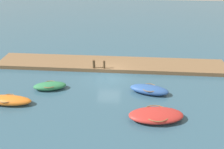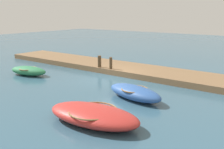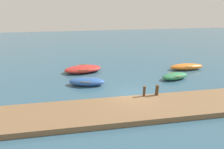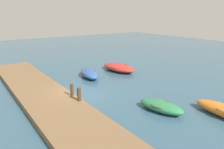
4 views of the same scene
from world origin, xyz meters
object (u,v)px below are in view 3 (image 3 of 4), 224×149
Objects in this scene: mooring_post_west at (144,91)px; motorboat_red at (83,69)px; dinghy_green at (175,76)px; rowboat_orange at (187,67)px; mooring_post_mid_west at (157,90)px; rowboat_blue at (87,81)px.

motorboat_red is at bearing 122.36° from mooring_post_west.
mooring_post_west is (4.99, -7.88, 0.49)m from motorboat_red.
mooring_post_west reaches higher than dinghy_green.
mooring_post_mid_west is (-6.65, -6.71, 0.52)m from rowboat_orange.
rowboat_orange is (2.92, 2.69, 0.02)m from dinghy_green.
motorboat_red is 5.04× the size of mooring_post_west.
rowboat_orange is 10.29m from mooring_post_west.
motorboat_red is at bearing 175.89° from rowboat_orange.
rowboat_blue is at bearing -91.56° from motorboat_red.
rowboat_orange is 12.83m from motorboat_red.
mooring_post_west is at bearing -152.65° from dinghy_green.
dinghy_green is 5.52m from mooring_post_mid_west.
rowboat_blue is at bearing 145.36° from mooring_post_mid_west.
mooring_post_west reaches higher than rowboat_orange.
rowboat_orange is at bearing 40.78° from mooring_post_west.
dinghy_green is 6.34m from mooring_post_west.
rowboat_orange is at bearing 45.26° from mooring_post_mid_west.
mooring_post_mid_west is at bearing -145.11° from dinghy_green.
mooring_post_mid_west reaches higher than mooring_post_west.
motorboat_red is at bearing 127.85° from mooring_post_mid_west.
mooring_post_west is at bearing -63.80° from motorboat_red.
rowboat_blue is at bearing -166.69° from rowboat_orange.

